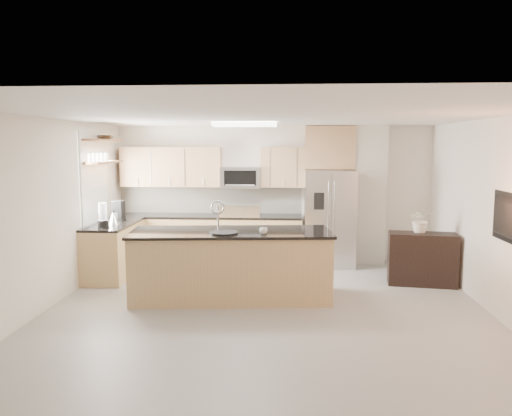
# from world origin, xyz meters

# --- Properties ---
(floor) EXTENTS (6.50, 6.50, 0.00)m
(floor) POSITION_xyz_m (0.00, 0.00, 0.00)
(floor) COLOR #9D9B96
(floor) RESTS_ON ground
(ceiling) EXTENTS (6.00, 6.50, 0.02)m
(ceiling) POSITION_xyz_m (0.00, 0.00, 2.60)
(ceiling) COLOR silver
(ceiling) RESTS_ON wall_back
(wall_back) EXTENTS (6.00, 0.02, 2.60)m
(wall_back) POSITION_xyz_m (0.00, 3.25, 1.30)
(wall_back) COLOR white
(wall_back) RESTS_ON floor
(wall_front) EXTENTS (6.00, 0.02, 2.60)m
(wall_front) POSITION_xyz_m (0.00, -3.25, 1.30)
(wall_front) COLOR white
(wall_front) RESTS_ON floor
(wall_left) EXTENTS (0.02, 6.50, 2.60)m
(wall_left) POSITION_xyz_m (-3.00, 0.00, 1.30)
(wall_left) COLOR white
(wall_left) RESTS_ON floor
(wall_right) EXTENTS (0.02, 6.50, 2.60)m
(wall_right) POSITION_xyz_m (3.00, 0.00, 1.30)
(wall_right) COLOR white
(wall_right) RESTS_ON floor
(back_counter) EXTENTS (3.55, 0.66, 1.44)m
(back_counter) POSITION_xyz_m (-1.23, 2.93, 0.47)
(back_counter) COLOR tan
(back_counter) RESTS_ON floor
(left_counter) EXTENTS (0.66, 1.50, 0.92)m
(left_counter) POSITION_xyz_m (-2.67, 1.85, 0.46)
(left_counter) COLOR tan
(left_counter) RESTS_ON floor
(range) EXTENTS (0.76, 0.64, 1.14)m
(range) POSITION_xyz_m (-0.60, 2.92, 0.47)
(range) COLOR black
(range) RESTS_ON floor
(upper_cabinets) EXTENTS (3.50, 0.33, 0.75)m
(upper_cabinets) POSITION_xyz_m (-1.30, 3.09, 1.83)
(upper_cabinets) COLOR tan
(upper_cabinets) RESTS_ON wall_back
(microwave) EXTENTS (0.76, 0.40, 0.40)m
(microwave) POSITION_xyz_m (-0.60, 3.04, 1.63)
(microwave) COLOR #B6B6B8
(microwave) RESTS_ON upper_cabinets
(refrigerator) EXTENTS (0.92, 0.78, 1.78)m
(refrigerator) POSITION_xyz_m (1.06, 2.87, 0.89)
(refrigerator) COLOR #B6B6B8
(refrigerator) RESTS_ON floor
(partition_column) EXTENTS (0.60, 0.30, 2.60)m
(partition_column) POSITION_xyz_m (1.82, 3.10, 1.30)
(partition_column) COLOR beige
(partition_column) RESTS_ON floor
(window) EXTENTS (0.04, 1.15, 1.65)m
(window) POSITION_xyz_m (-2.98, 1.85, 1.65)
(window) COLOR white
(window) RESTS_ON wall_left
(shelf_lower) EXTENTS (0.30, 1.20, 0.04)m
(shelf_lower) POSITION_xyz_m (-2.85, 1.95, 1.95)
(shelf_lower) COLOR olive
(shelf_lower) RESTS_ON wall_left
(shelf_upper) EXTENTS (0.30, 1.20, 0.04)m
(shelf_upper) POSITION_xyz_m (-2.85, 1.95, 2.32)
(shelf_upper) COLOR olive
(shelf_upper) RESTS_ON wall_left
(ceiling_fixture) EXTENTS (1.00, 0.50, 0.06)m
(ceiling_fixture) POSITION_xyz_m (-0.40, 1.60, 2.56)
(ceiling_fixture) COLOR white
(ceiling_fixture) RESTS_ON ceiling
(island) EXTENTS (2.98, 1.30, 1.42)m
(island) POSITION_xyz_m (-0.54, 0.74, 0.50)
(island) COLOR tan
(island) RESTS_ON floor
(credenza) EXTENTS (1.10, 0.58, 0.84)m
(credenza) POSITION_xyz_m (2.45, 1.64, 0.42)
(credenza) COLOR black
(credenza) RESTS_ON floor
(cup) EXTENTS (0.12, 0.12, 0.09)m
(cup) POSITION_xyz_m (-0.05, 0.53, 1.05)
(cup) COLOR white
(cup) RESTS_ON island
(platter) EXTENTS (0.50, 0.50, 0.02)m
(platter) POSITION_xyz_m (-0.61, 0.52, 1.01)
(platter) COLOR black
(platter) RESTS_ON island
(blender) EXTENTS (0.17, 0.17, 0.40)m
(blender) POSITION_xyz_m (-2.67, 1.39, 1.09)
(blender) COLOR black
(blender) RESTS_ON left_counter
(kettle) EXTENTS (0.19, 0.19, 0.24)m
(kettle) POSITION_xyz_m (-2.63, 1.72, 1.03)
(kettle) COLOR #B6B6B8
(kettle) RESTS_ON left_counter
(coffee_maker) EXTENTS (0.18, 0.23, 0.34)m
(coffee_maker) POSITION_xyz_m (-2.69, 2.17, 1.08)
(coffee_maker) COLOR black
(coffee_maker) RESTS_ON left_counter
(bowl) EXTENTS (0.42, 0.42, 0.09)m
(bowl) POSITION_xyz_m (-2.85, 2.14, 2.38)
(bowl) COLOR #B6B6B8
(bowl) RESTS_ON shelf_upper
(flower_vase) EXTENTS (0.64, 0.58, 0.62)m
(flower_vase) POSITION_xyz_m (2.42, 1.71, 1.15)
(flower_vase) COLOR white
(flower_vase) RESTS_ON credenza
(television) EXTENTS (0.14, 1.08, 0.62)m
(television) POSITION_xyz_m (2.91, -0.20, 1.35)
(television) COLOR black
(television) RESTS_ON wall_right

